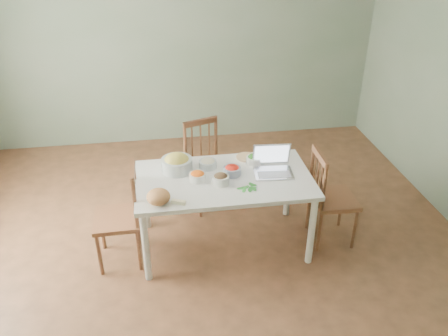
{
  "coord_description": "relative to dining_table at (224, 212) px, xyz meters",
  "views": [
    {
      "loc": [
        -0.36,
        -3.28,
        2.79
      ],
      "look_at": [
        0.17,
        0.13,
        0.83
      ],
      "focal_mm": 36.63,
      "sensor_mm": 36.0,
      "label": 1
    }
  ],
  "objects": [
    {
      "name": "floor",
      "position": [
        -0.17,
        -0.13,
        -0.36
      ],
      "size": [
        5.0,
        5.0,
        0.0
      ],
      "primitive_type": "cube",
      "color": "#40291A",
      "rests_on": "ground"
    },
    {
      "name": "wall_back",
      "position": [
        -0.17,
        2.37,
        0.99
      ],
      "size": [
        5.0,
        0.0,
        2.7
      ],
      "primitive_type": "cube",
      "color": "slate",
      "rests_on": "ground"
    },
    {
      "name": "dining_table",
      "position": [
        0.0,
        0.0,
        0.0
      ],
      "size": [
        1.55,
        0.87,
        0.73
      ],
      "primitive_type": null,
      "color": "white",
      "rests_on": "floor"
    },
    {
      "name": "chair_far",
      "position": [
        -0.06,
        0.68,
        0.1
      ],
      "size": [
        0.51,
        0.5,
        0.93
      ],
      "primitive_type": null,
      "rotation": [
        0.0,
        0.0,
        0.32
      ],
      "color": "#3D1F11",
      "rests_on": "floor"
    },
    {
      "name": "chair_left",
      "position": [
        -0.95,
        -0.08,
        0.1
      ],
      "size": [
        0.4,
        0.42,
        0.94
      ],
      "primitive_type": null,
      "rotation": [
        0.0,
        0.0,
        -1.56
      ],
      "color": "#3D1F11",
      "rests_on": "floor"
    },
    {
      "name": "chair_right",
      "position": [
        1.02,
        -0.07,
        0.11
      ],
      "size": [
        0.4,
        0.42,
        0.94
      ],
      "primitive_type": null,
      "rotation": [
        0.0,
        0.0,
        1.55
      ],
      "color": "#3D1F11",
      "rests_on": "floor"
    },
    {
      "name": "bread_boule",
      "position": [
        -0.58,
        -0.31,
        0.43
      ],
      "size": [
        0.24,
        0.24,
        0.12
      ],
      "primitive_type": "ellipsoid",
      "rotation": [
        0.0,
        0.0,
        -0.3
      ],
      "color": "#AD703E",
      "rests_on": "dining_table"
    },
    {
      "name": "butter_stick",
      "position": [
        -0.42,
        -0.34,
        0.38
      ],
      "size": [
        0.12,
        0.08,
        0.03
      ],
      "primitive_type": "cube",
      "rotation": [
        0.0,
        0.0,
        -0.42
      ],
      "color": "#F8EDBF",
      "rests_on": "dining_table"
    },
    {
      "name": "bowl_squash",
      "position": [
        -0.4,
        0.19,
        0.44
      ],
      "size": [
        0.32,
        0.32,
        0.16
      ],
      "primitive_type": null,
      "rotation": [
        0.0,
        0.0,
        -0.16
      ],
      "color": "gold",
      "rests_on": "dining_table"
    },
    {
      "name": "bowl_carrot",
      "position": [
        -0.23,
        -0.0,
        0.41
      ],
      "size": [
        0.17,
        0.17,
        0.08
      ],
      "primitive_type": null,
      "rotation": [
        0.0,
        0.0,
        0.15
      ],
      "color": "orange",
      "rests_on": "dining_table"
    },
    {
      "name": "bowl_onion",
      "position": [
        -0.12,
        0.21,
        0.41
      ],
      "size": [
        0.21,
        0.21,
        0.09
      ],
      "primitive_type": null,
      "rotation": [
        0.0,
        0.0,
        0.35
      ],
      "color": "silver",
      "rests_on": "dining_table"
    },
    {
      "name": "bowl_mushroom",
      "position": [
        -0.04,
        -0.09,
        0.41
      ],
      "size": [
        0.18,
        0.18,
        0.1
      ],
      "primitive_type": null,
      "rotation": [
        0.0,
        0.0,
        0.21
      ],
      "color": "#3D2617",
      "rests_on": "dining_table"
    },
    {
      "name": "bowl_redpep",
      "position": [
        0.08,
        0.05,
        0.41
      ],
      "size": [
        0.21,
        0.21,
        0.09
      ],
      "primitive_type": null,
      "rotation": [
        0.0,
        0.0,
        -0.43
      ],
      "color": "red",
      "rests_on": "dining_table"
    },
    {
      "name": "bowl_broccoli",
      "position": [
        0.32,
        0.22,
        0.41
      ],
      "size": [
        0.18,
        0.18,
        0.09
      ],
      "primitive_type": null,
      "rotation": [
        0.0,
        0.0,
        -0.29
      ],
      "color": "#164515",
      "rests_on": "dining_table"
    },
    {
      "name": "flatbread",
      "position": [
        0.26,
        0.33,
        0.37
      ],
      "size": [
        0.2,
        0.2,
        0.02
      ],
      "primitive_type": "cylinder",
      "rotation": [
        0.0,
        0.0,
        0.12
      ],
      "color": "beige",
      "rests_on": "dining_table"
    },
    {
      "name": "basil_bunch",
      "position": [
        0.16,
        -0.2,
        0.37
      ],
      "size": [
        0.19,
        0.19,
        0.02
      ],
      "primitive_type": null,
      "color": "#1E5F21",
      "rests_on": "dining_table"
    },
    {
      "name": "laptop",
      "position": [
        0.45,
        0.0,
        0.48
      ],
      "size": [
        0.36,
        0.32,
        0.23
      ],
      "primitive_type": null,
      "rotation": [
        0.0,
        0.0,
        -0.08
      ],
      "color": "silver",
      "rests_on": "dining_table"
    }
  ]
}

